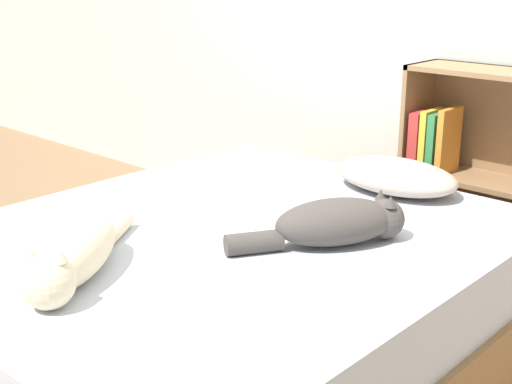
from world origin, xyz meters
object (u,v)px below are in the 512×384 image
Objects in this scene: bed at (228,300)px; pillow at (396,176)px; cat_dark at (339,222)px; bookshelf at (511,179)px; cat_light at (73,257)px.

bed is 3.77× the size of pillow.
cat_dark is 0.56× the size of bookshelf.
bookshelf reaches higher than cat_light.
bed is 0.47m from cat_dark.
pillow is 0.53m from bookshelf.
bookshelf is (0.24, 0.47, -0.07)m from pillow.
bed is 3.26× the size of cat_light.
cat_dark is at bearing 27.35° from bed.
cat_light is at bearing -176.18° from cat_dark.
cat_light is 0.60× the size of bookshelf.
cat_light is at bearing -94.58° from bed.
cat_light is at bearing -99.20° from pillow.
cat_dark reaches higher than pillow.
pillow is (0.16, 0.72, 0.30)m from bed.
bookshelf reaches higher than bed.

